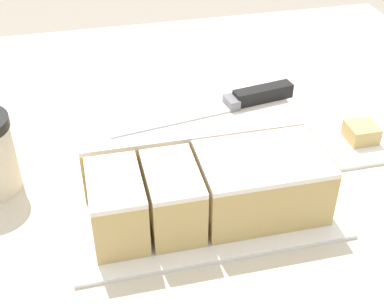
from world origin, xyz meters
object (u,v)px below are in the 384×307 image
Objects in this scene: knife at (239,100)px; brownie at (361,132)px; cake at (193,153)px; cake_board at (192,178)px.

brownie is at bearing 167.48° from knife.
cake is 0.11m from knife.
brownie reaches higher than cake_board.
cake is (0.00, 0.00, 0.05)m from cake_board.
brownie is at bearing 6.12° from cake.
knife reaches higher than brownie.
knife is (0.08, 0.04, 0.05)m from cake.
cake is at bearing -173.88° from brownie.
cake_board is 0.05m from cake.
brownie is at bearing 6.45° from cake_board.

